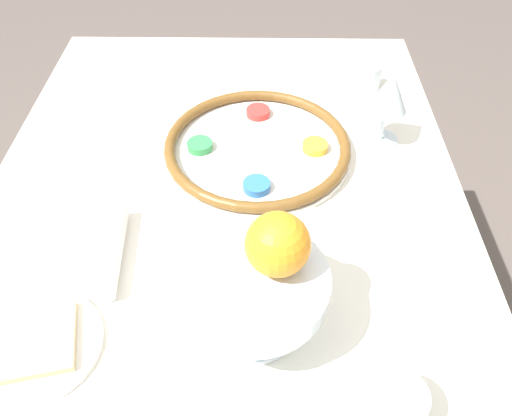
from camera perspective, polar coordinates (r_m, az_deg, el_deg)
The scene contains 9 objects.
dining_table at distance 1.06m, azimuth -3.27°, elevation -20.03°, with size 1.45×0.82×0.75m.
seder_plate at distance 0.92m, azimuth 0.16°, elevation 7.01°, with size 0.34×0.34×0.03m.
wine_glass at distance 0.93m, azimuth 15.02°, elevation 12.42°, with size 0.07×0.07×0.15m.
fruit_stand at distance 0.62m, azimuth -0.23°, elevation -9.21°, with size 0.19×0.19×0.11m.
orange_fruit at distance 0.58m, azimuth 2.49°, elevation -4.17°, with size 0.08×0.08×0.08m.
bread_plate at distance 0.73m, azimuth -23.70°, elevation -14.05°, with size 0.17×0.17×0.02m.
napkin_roll at distance 0.77m, azimuth -16.41°, elevation -4.56°, with size 0.16×0.05×0.04m.
cup_near at distance 0.62m, azimuth 15.42°, elevation -21.06°, with size 0.07×0.07×0.07m.
cup_mid at distance 1.10m, azimuth 12.34°, elevation 14.33°, with size 0.07×0.07×0.07m.
Camera 1 is at (0.43, 0.06, 1.34)m, focal length 35.00 mm.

